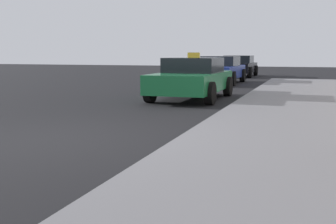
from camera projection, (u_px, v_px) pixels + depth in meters
ground_plane at (58, 140)px, 6.88m from camera, size 80.00×80.00×0.00m
sidewalk at (317, 154)px, 5.60m from camera, size 4.00×32.00×0.15m
car_green at (192, 78)px, 12.96m from camera, size 1.98×4.04×1.43m
car_blue at (220, 70)px, 19.71m from camera, size 1.94×4.38×1.27m
car_black at (238, 66)px, 25.63m from camera, size 2.00×4.21×1.27m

